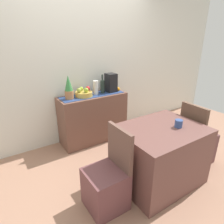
# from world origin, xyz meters

# --- Properties ---
(ground_plane) EXTENTS (6.40, 6.40, 0.02)m
(ground_plane) POSITION_xyz_m (0.00, 0.00, -0.01)
(ground_plane) COLOR #A0745D
(ground_plane) RESTS_ON ground
(room_wall_rear) EXTENTS (6.40, 0.06, 2.70)m
(room_wall_rear) POSITION_xyz_m (0.00, 1.18, 1.35)
(room_wall_rear) COLOR silver
(room_wall_rear) RESTS_ON ground
(sideboard_console) EXTENTS (1.14, 0.42, 0.83)m
(sideboard_console) POSITION_xyz_m (0.03, 0.92, 0.41)
(sideboard_console) COLOR brown
(sideboard_console) RESTS_ON ground
(table_runner) EXTENTS (1.07, 0.32, 0.01)m
(table_runner) POSITION_xyz_m (0.03, 0.92, 0.83)
(table_runner) COLOR navy
(table_runner) RESTS_ON sideboard_console
(fruit_bowl) EXTENTS (0.28, 0.28, 0.08)m
(fruit_bowl) POSITION_xyz_m (-0.13, 0.92, 0.87)
(fruit_bowl) COLOR gold
(fruit_bowl) RESTS_ON table_runner
(apple_right) EXTENTS (0.07, 0.07, 0.07)m
(apple_right) POSITION_xyz_m (-0.21, 0.91, 0.94)
(apple_right) COLOR #969E3B
(apple_right) RESTS_ON fruit_bowl
(apple_front) EXTENTS (0.07, 0.07, 0.07)m
(apple_front) POSITION_xyz_m (-0.14, 0.99, 0.94)
(apple_front) COLOR #8EB32F
(apple_front) RESTS_ON fruit_bowl
(apple_rear) EXTENTS (0.08, 0.08, 0.08)m
(apple_rear) POSITION_xyz_m (-0.11, 0.86, 0.95)
(apple_rear) COLOR #90AC30
(apple_rear) RESTS_ON fruit_bowl
(apple_left) EXTENTS (0.07, 0.07, 0.07)m
(apple_left) POSITION_xyz_m (-0.04, 0.94, 0.94)
(apple_left) COLOR red
(apple_left) RESTS_ON fruit_bowl
(wine_bottle) EXTENTS (0.07, 0.07, 0.32)m
(wine_bottle) POSITION_xyz_m (0.22, 0.92, 0.95)
(wine_bottle) COLOR #232F28
(wine_bottle) RESTS_ON sideboard_console
(coffee_maker) EXTENTS (0.16, 0.18, 0.32)m
(coffee_maker) POSITION_xyz_m (0.39, 0.92, 0.99)
(coffee_maker) COLOR black
(coffee_maker) RESTS_ON sideboard_console
(ceramic_vase) EXTENTS (0.08, 0.08, 0.23)m
(ceramic_vase) POSITION_xyz_m (0.09, 0.92, 0.94)
(ceramic_vase) COLOR silver
(ceramic_vase) RESTS_ON sideboard_console
(potted_plant) EXTENTS (0.13, 0.13, 0.37)m
(potted_plant) POSITION_xyz_m (-0.37, 0.92, 1.01)
(potted_plant) COLOR #AC7145
(potted_plant) RESTS_ON sideboard_console
(orange_loose_near_bowl) EXTENTS (0.07, 0.07, 0.07)m
(orange_loose_near_bowl) POSITION_xyz_m (0.52, 0.89, 0.86)
(orange_loose_near_bowl) COLOR orange
(orange_loose_near_bowl) RESTS_ON sideboard_console
(dining_table) EXTENTS (1.00, 0.79, 0.74)m
(dining_table) POSITION_xyz_m (0.22, -0.45, 0.37)
(dining_table) COLOR brown
(dining_table) RESTS_ON ground
(coffee_cup) EXTENTS (0.09, 0.09, 0.09)m
(coffee_cup) POSITION_xyz_m (0.40, -0.54, 0.79)
(coffee_cup) COLOR #344C87
(coffee_cup) RESTS_ON dining_table
(chair_near_window) EXTENTS (0.40, 0.40, 0.90)m
(chair_near_window) POSITION_xyz_m (-0.55, -0.45, 0.27)
(chair_near_window) COLOR brown
(chair_near_window) RESTS_ON ground
(chair_by_corner) EXTENTS (0.41, 0.41, 0.90)m
(chair_by_corner) POSITION_xyz_m (0.98, -0.45, 0.27)
(chair_by_corner) COLOR brown
(chair_by_corner) RESTS_ON ground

